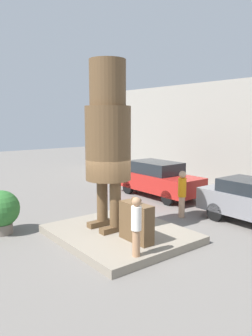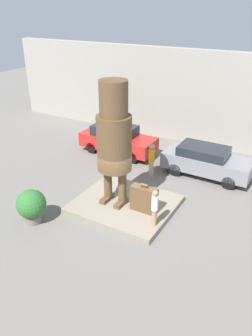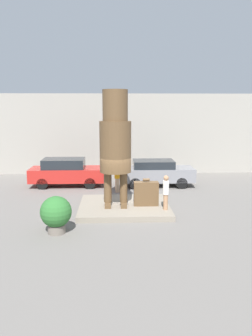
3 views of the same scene
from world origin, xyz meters
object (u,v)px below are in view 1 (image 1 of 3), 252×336
tourist (136,224)px  worker_hivis (182,192)px  planter_pot (1,210)px  giant_suitcase (136,222)px  statue_figure (108,133)px  parked_car_red (158,178)px

tourist → worker_hivis: (-2.11, 4.02, -0.11)m
tourist → planter_pot: bearing=-156.2°
tourist → worker_hivis: worker_hivis is taller
giant_suitcase → worker_hivis: 3.60m
planter_pot → statue_figure: bearing=49.5°
worker_hivis → giant_suitcase: bearing=-68.8°
giant_suitcase → statue_figure: bearing=179.3°
statue_figure → parked_car_red: statue_figure is taller
giant_suitcase → planter_pot: size_ratio=0.89×
parked_car_red → planter_pot: size_ratio=3.11×
planter_pot → worker_hivis: size_ratio=0.80×
worker_hivis → tourist: bearing=-62.3°
tourist → worker_hivis: 4.54m
statue_figure → parked_car_red: bearing=120.6°
statue_figure → planter_pot: statue_figure is taller
giant_suitcase → planter_pot: 4.56m
parked_car_red → planter_pot: parked_car_red is taller
statue_figure → planter_pot: (-2.29, -2.68, -2.54)m
giant_suitcase → tourist: (0.81, -0.68, 0.29)m
parked_car_red → worker_hivis: bearing=-28.2°
statue_figure → worker_hivis: (0.11, 3.33, -2.34)m
tourist → planter_pot: size_ratio=1.08×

